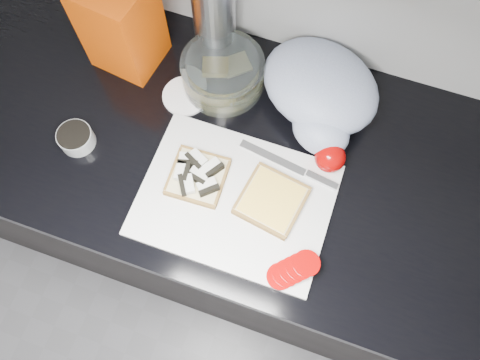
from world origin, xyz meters
name	(u,v)px	position (x,y,z in m)	size (l,w,h in m)	color
base_cabinet	(219,204)	(0.00, 1.20, 0.43)	(3.50, 0.60, 0.86)	black
countertop	(211,142)	(0.00, 1.20, 0.88)	(3.50, 0.64, 0.04)	black
cutting_board	(235,200)	(0.10, 1.08, 0.91)	(0.40, 0.30, 0.01)	silver
bread_left	(197,175)	(0.01, 1.10, 0.92)	(0.13, 0.13, 0.04)	beige
bread_right	(272,200)	(0.18, 1.10, 0.92)	(0.15, 0.15, 0.02)	beige
tomato_slices	(293,270)	(0.26, 0.97, 0.92)	(0.11, 0.11, 0.02)	#9E0403
knife	(301,171)	(0.21, 1.18, 0.92)	(0.23, 0.05, 0.01)	silver
seed_tub	(76,138)	(-0.27, 1.09, 0.92)	(0.08, 0.08, 0.04)	#9B9FA0
tub_lid	(185,96)	(-0.09, 1.28, 0.90)	(0.11, 0.11, 0.01)	white
glass_bowl	(223,73)	(-0.02, 1.35, 0.94)	(0.19, 0.19, 0.08)	silver
bread_bag	(121,24)	(-0.26, 1.35, 1.01)	(0.14, 0.13, 0.23)	#CF3B03
steel_canister	(214,12)	(-0.08, 1.44, 1.02)	(0.10, 0.10, 0.23)	#ABAAAF
grocery_bag	(320,92)	(0.20, 1.36, 0.96)	(0.34, 0.33, 0.12)	#AABAD1
whole_tomatoes	(330,157)	(0.27, 1.23, 0.93)	(0.07, 0.07, 0.07)	#9E0403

